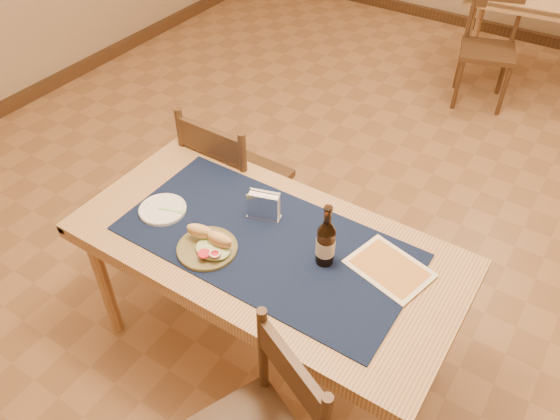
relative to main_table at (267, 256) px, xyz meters
The scene contains 12 objects.
room 1.08m from the main_table, 90.00° to the left, with size 6.04×7.04×2.84m.
main_table is the anchor object (origin of this frame).
placemat 0.09m from the main_table, ahead, with size 1.20×0.60×0.01m, color #0D1832.
baseboard 1.01m from the main_table, 90.00° to the left, with size 6.00×7.00×0.10m.
chair_main_far 0.75m from the main_table, 138.01° to the left, with size 0.44×0.44×0.96m.
chair_back_near 2.94m from the main_table, 88.42° to the left, with size 0.50×0.50×0.87m.
sandwich_plate 0.26m from the main_table, 134.63° to the right, with size 0.24×0.24×0.09m.
side_plate 0.50m from the main_table, 169.19° to the right, with size 0.20×0.20×0.02m.
fork 0.44m from the main_table, 169.62° to the right, with size 0.12×0.06×0.00m.
beer_bottle 0.32m from the main_table, ahead, with size 0.07×0.07×0.28m.
napkin_holder 0.21m from the main_table, 128.41° to the left, with size 0.15×0.09×0.13m.
menu_card 0.51m from the main_table, 15.59° to the left, with size 0.35×0.29×0.01m.
Camera 1 is at (0.90, -2.08, 2.33)m, focal length 35.00 mm.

